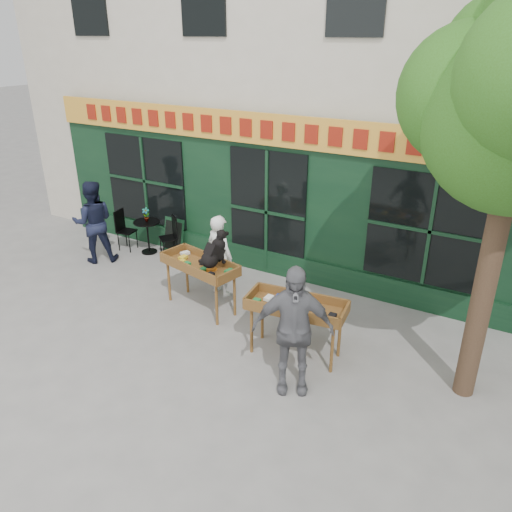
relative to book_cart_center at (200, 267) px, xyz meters
The scene contains 13 objects.
ground 0.96m from the book_cart_center, 50.18° to the right, with size 80.00×80.00×0.00m, color slate.
building 6.97m from the book_cart_center, 86.72° to the left, with size 14.00×7.26×10.00m.
book_cart_center is the anchor object (origin of this frame).
dog 0.59m from the book_cart_center, ahead, with size 0.34×0.60×0.60m, color black, non-canonical shape.
woman 0.65m from the book_cart_center, 90.00° to the left, with size 0.59×0.39×1.61m, color white.
book_cart_right 2.19m from the book_cart_center, 12.34° to the right, with size 1.56×0.79×0.99m.
man_right 2.73m from the book_cart_center, 26.54° to the right, with size 1.13×0.47×1.93m, color #5C5D62.
bistro_table 2.95m from the book_cart_center, 149.89° to the left, with size 0.60×0.60×0.76m.
bistro_chair_left 3.46m from the book_cart_center, 156.83° to the left, with size 0.41×0.41×0.95m.
bistro_chair_right 2.52m from the book_cart_center, 140.52° to the left, with size 0.51×0.51×0.95m.
potted_plant 2.93m from the book_cart_center, 149.89° to the left, with size 0.17×0.12×0.33m, color gray.
man_left 3.29m from the book_cart_center, 169.99° to the left, with size 0.89×0.69×1.82m, color black.
chalkboard 2.78m from the book_cart_center, 138.86° to the left, with size 0.57×0.21×0.79m.
Camera 1 is at (4.57, -6.12, 4.69)m, focal length 35.00 mm.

